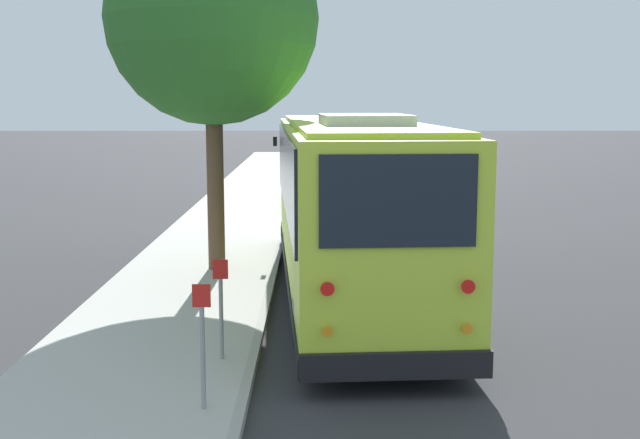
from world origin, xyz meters
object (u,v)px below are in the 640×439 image
sign_post_near (203,345)px  sign_post_far (221,308)px  parked_sedan_navy (323,164)px  shuttle_bus (351,199)px  parked_sedan_silver (320,154)px  parked_sedan_blue (319,176)px  street_tree (213,4)px  parked_sedan_maroon (317,191)px  parked_sedan_white (319,147)px

sign_post_near → sign_post_far: bearing=0.0°
parked_sedan_navy → shuttle_bus: bearing=-175.0°
parked_sedan_silver → sign_post_near: bearing=174.6°
parked_sedan_blue → street_tree: bearing=173.8°
parked_sedan_maroon → street_tree: street_tree is taller
shuttle_bus → parked_sedan_maroon: bearing=-0.8°
parked_sedan_silver → sign_post_far: 36.02m
parked_sedan_navy → street_tree: 23.53m
parked_sedan_maroon → street_tree: 12.19m
shuttle_bus → parked_sedan_silver: bearing=-2.9°
parked_sedan_silver → street_tree: size_ratio=0.52×
parked_sedan_maroon → parked_sedan_blue: parked_sedan_maroon is taller
parked_sedan_maroon → parked_sedan_white: bearing=4.3°
sign_post_near → parked_sedan_silver: bearing=-2.4°
parked_sedan_navy → street_tree: size_ratio=0.51×
parked_sedan_maroon → parked_sedan_silver: (18.86, -0.22, 0.00)m
parked_sedan_navy → sign_post_far: 29.20m
shuttle_bus → sign_post_far: 4.80m
parked_sedan_maroon → parked_sedan_white: size_ratio=0.94×
shuttle_bus → parked_sedan_silver: size_ratio=2.59×
street_tree → sign_post_far: 8.11m
sign_post_far → street_tree: bearing=7.5°
parked_sedan_navy → sign_post_near: 31.09m
parked_sedan_blue → parked_sedan_navy: size_ratio=1.04×
shuttle_bus → parked_sedan_navy: (24.94, 0.36, -1.37)m
shuttle_bus → parked_sedan_blue: shuttle_bus is taller
parked_sedan_maroon → sign_post_near: bearing=-179.5°
parked_sedan_blue → sign_post_near: (-24.98, 1.48, 0.37)m
shuttle_bus → sign_post_near: bearing=157.7°
shuttle_bus → sign_post_near: 6.51m
parked_sedan_white → street_tree: bearing=174.8°
parked_sedan_silver → street_tree: (-29.62, 2.45, 5.25)m
parked_sedan_navy → street_tree: (-22.79, 2.52, 5.28)m
parked_sedan_navy → parked_sedan_blue: bearing=-177.9°
street_tree → parked_sedan_maroon: bearing=-11.7°
shuttle_bus → street_tree: 5.32m
parked_sedan_navy → parked_sedan_silver: bearing=4.7°
parked_sedan_maroon → parked_sedan_silver: parked_sedan_silver is taller
parked_sedan_navy → sign_post_near: (-31.04, 1.69, 0.36)m
street_tree → sign_post_near: 9.64m
street_tree → sign_post_near: bearing=-174.2°
parked_sedan_white → parked_sedan_navy: bearing=179.0°
street_tree → sign_post_far: bearing=-172.5°
parked_sedan_blue → parked_sedan_silver: (12.89, -0.14, 0.03)m
parked_sedan_silver → sign_post_near: sign_post_near is taller
sign_post_near → shuttle_bus: bearing=-18.6°
parked_sedan_white → sign_post_near: (-45.02, 1.59, 0.36)m
parked_sedan_silver → sign_post_far: (-35.99, 1.62, 0.29)m
parked_sedan_maroon → street_tree: bearing=173.0°
parked_sedan_blue → parked_sedan_navy: parked_sedan_navy is taller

